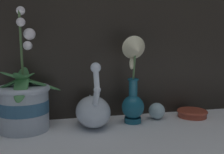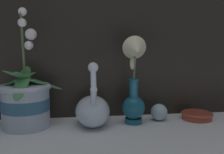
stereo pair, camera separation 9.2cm
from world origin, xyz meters
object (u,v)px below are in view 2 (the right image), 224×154
at_px(orchid_potted_plant, 26,101).
at_px(amber_dish, 197,115).
at_px(blue_vase, 134,87).
at_px(swan_figurine, 93,109).
at_px(glass_sphere, 159,112).

relative_size(orchid_potted_plant, amber_dish, 3.43).
relative_size(blue_vase, amber_dish, 2.66).
height_order(orchid_potted_plant, swan_figurine, orchid_potted_plant).
relative_size(orchid_potted_plant, glass_sphere, 6.45).
bearing_deg(swan_figurine, blue_vase, -0.28).
relative_size(orchid_potted_plant, swan_figurine, 1.76).
height_order(swan_figurine, glass_sphere, swan_figurine).
bearing_deg(orchid_potted_plant, swan_figurine, -3.29).
bearing_deg(orchid_potted_plant, blue_vase, -2.11).
height_order(orchid_potted_plant, glass_sphere, orchid_potted_plant).
xyz_separation_m(orchid_potted_plant, blue_vase, (0.38, -0.01, 0.04)).
relative_size(swan_figurine, amber_dish, 1.95).
height_order(glass_sphere, amber_dish, glass_sphere).
relative_size(swan_figurine, blue_vase, 0.73).
distance_m(swan_figurine, amber_dish, 0.41).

